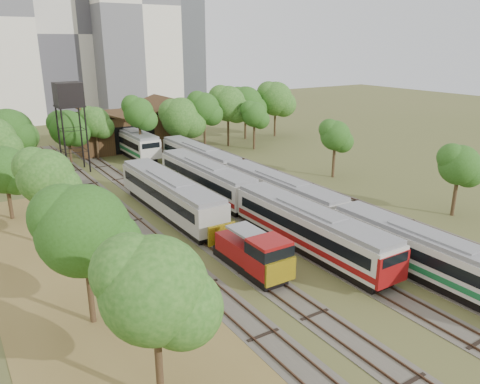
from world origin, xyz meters
TOP-DOWN VIEW (x-y plane):
  - ground at (0.00, 0.00)m, footprint 240.00×240.00m
  - dry_grass_patch at (-18.00, 8.00)m, footprint 14.00×60.00m
  - tracks at (-0.67, 25.00)m, footprint 24.60×80.00m
  - railcar_red_set at (-2.00, 19.41)m, footprint 2.99×34.57m
  - railcar_green_set at (2.00, 19.71)m, footprint 2.82×52.07m
  - railcar_rear at (-2.00, 51.88)m, footprint 3.14×16.08m
  - shunter_locomotive at (-8.00, 9.88)m, footprint 2.57×8.10m
  - old_grey_coach at (-8.00, 24.72)m, footprint 3.12×18.00m
  - water_tower at (-11.58, 46.69)m, footprint 3.35×3.35m
  - rail_pile_far at (8.20, 12.48)m, footprint 0.46×7.32m
  - maintenance_shed at (-1.00, 57.98)m, footprint 16.45×11.55m
  - tree_band_left at (-20.05, 24.96)m, footprint 8.19×62.56m
  - tree_band_far at (6.41, 50.65)m, footprint 49.18×10.49m
  - tree_band_right at (15.56, 26.87)m, footprint 4.54×39.39m
  - tower_centre at (2.00, 100.00)m, footprint 20.00×18.00m
  - tower_right at (14.00, 92.00)m, footprint 18.00×16.00m
  - tower_far_right at (34.00, 110.00)m, footprint 12.00×12.00m

SIDE VIEW (x-z plane):
  - ground at x=0.00m, z-range 0.00..0.00m
  - dry_grass_patch at x=-18.00m, z-range 0.00..0.04m
  - tracks at x=-0.67m, z-range -0.05..0.14m
  - rail_pile_far at x=8.20m, z-range 0.00..0.24m
  - shunter_locomotive at x=-8.00m, z-range -0.08..3.28m
  - railcar_green_set at x=2.00m, z-range 0.10..3.58m
  - railcar_red_set at x=-2.00m, z-range 0.11..3.81m
  - railcar_rear at x=-2.00m, z-range 0.11..4.00m
  - old_grey_coach at x=-8.00m, z-range 0.18..4.03m
  - maintenance_shed at x=-1.00m, z-range -0.87..6.70m
  - tree_band_right at x=15.56m, z-range 1.58..9.09m
  - tree_band_left at x=-20.05m, z-range 1.35..10.15m
  - tree_band_far at x=6.41m, z-range 1.13..10.91m
  - water_tower at x=-11.58m, z-range 3.98..15.58m
  - tower_far_right at x=34.00m, z-range 0.00..28.00m
  - tower_centre at x=2.00m, z-range 0.00..36.00m
  - tower_right at x=14.00m, z-range 0.00..48.00m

